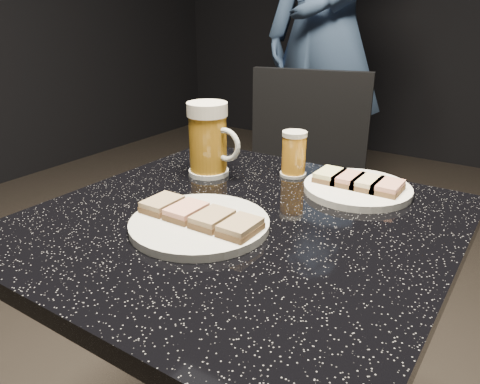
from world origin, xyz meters
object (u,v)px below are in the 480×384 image
Objects in this scene: table at (240,331)px; beer_tumbler at (294,154)px; chair at (299,183)px; plate_large at (200,224)px; plate_small at (357,189)px; patron at (327,33)px; beer_mug at (209,139)px.

beer_tumbler reaches higher than table.
chair is (-0.25, 0.56, -0.30)m from beer_tumbler.
plate_small is at bearing 61.80° from plate_large.
patron is at bearing 111.67° from beer_tumbler.
table is at bearing -40.04° from beer_mug.
plate_large is 0.31× the size of table.
table is at bearing -70.73° from chair.
plate_large is at bearing -59.61° from patron.
beer_mug is 0.19m from beer_tumbler.
table is at bearing -118.23° from plate_small.
plate_small is 1.34× the size of beer_mug.
plate_small is at bearing -54.63° from chair.
plate_small is 1.59m from patron.
beer_tumbler is (0.55, -1.39, -0.17)m from patron.
table is 7.65× the size of beer_tumbler.
patron reaches higher than beer_mug.
beer_tumbler is (-0.03, 0.25, 0.29)m from table.
plate_large is 0.94m from chair.
plate_small is (0.16, 0.30, 0.00)m from plate_large.
plate_large is 0.34m from plate_small.
beer_mug is 0.18× the size of chair.
plate_small is at bearing 14.46° from beer_mug.
beer_mug is 0.74m from chair.
table is 0.38m from beer_tumbler.
beer_tumbler is (-0.15, 0.02, 0.04)m from plate_small.
patron is 2.57× the size of table.
chair is at bearing 98.62° from beer_mug.
chair is (-0.41, 0.57, -0.25)m from plate_small.
beer_tumbler is at bearing -55.59° from patron.
patron is at bearing 109.67° from chair.
beer_tumbler reaches higher than plate_large.
table is at bearing -57.79° from patron.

